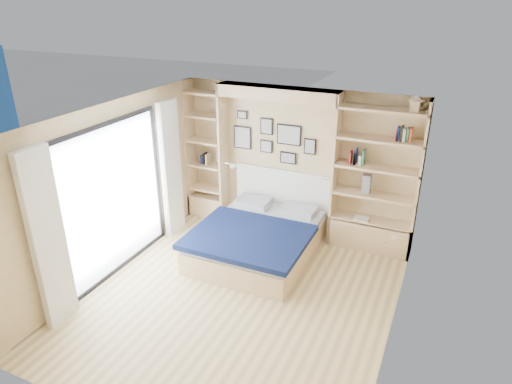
% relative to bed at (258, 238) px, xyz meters
% --- Properties ---
extents(ground, '(4.50, 4.50, 0.00)m').
position_rel_bed_xyz_m(ground, '(0.24, -1.18, -0.28)').
color(ground, '#DFC380').
rests_on(ground, ground).
extents(room_shell, '(4.50, 4.50, 4.50)m').
position_rel_bed_xyz_m(room_shell, '(-0.15, 0.34, 0.80)').
color(room_shell, tan).
rests_on(room_shell, ground).
extents(bed, '(1.75, 2.15, 1.07)m').
position_rel_bed_xyz_m(bed, '(0.00, 0.00, 0.00)').
color(bed, '#D2B387').
rests_on(bed, ground).
extents(photo_gallery, '(1.48, 0.02, 0.82)m').
position_rel_bed_xyz_m(photo_gallery, '(-0.22, 1.04, 1.33)').
color(photo_gallery, black).
rests_on(photo_gallery, ground).
extents(reading_lamps, '(1.92, 0.12, 0.15)m').
position_rel_bed_xyz_m(reading_lamps, '(-0.06, 0.82, 0.82)').
color(reading_lamps, silver).
rests_on(reading_lamps, ground).
extents(shelf_decor, '(3.60, 0.23, 2.03)m').
position_rel_bed_xyz_m(shelf_decor, '(1.35, 0.89, 1.42)').
color(shelf_decor, '#A51E1E').
rests_on(shelf_decor, ground).
extents(deck, '(3.20, 4.00, 0.05)m').
position_rel_bed_xyz_m(deck, '(-3.36, -1.18, -0.28)').
color(deck, '#716654').
rests_on(deck, ground).
extents(deck_chair, '(0.52, 0.77, 0.72)m').
position_rel_bed_xyz_m(deck_chair, '(-3.33, -0.17, 0.06)').
color(deck_chair, tan).
rests_on(deck_chair, ground).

